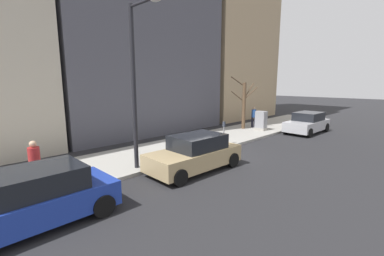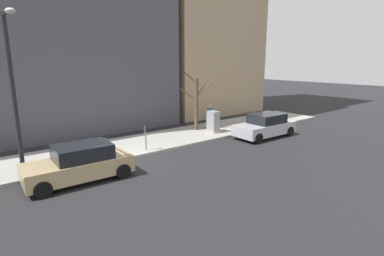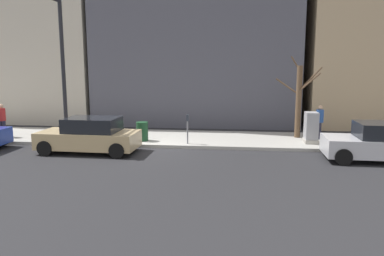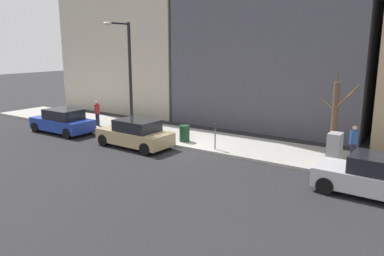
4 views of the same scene
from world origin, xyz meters
TOP-DOWN VIEW (x-y plane):
  - ground_plane at (0.00, 0.00)m, footprint 120.00×120.00m
  - sidewalk at (2.00, 0.00)m, footprint 4.00×36.00m
  - parked_car_silver at (-1.30, -9.45)m, footprint 2.04×4.25m
  - parked_car_tan at (-1.14, 2.40)m, footprint 2.04×4.26m
  - parked_car_blue at (-1.17, 8.49)m, footprint 1.93×4.21m
  - parking_meter at (0.45, -1.62)m, footprint 0.14×0.10m
  - utility_box at (1.30, -7.28)m, footprint 0.83×0.61m
  - streetlamp at (0.28, 4.22)m, footprint 1.97×0.32m
  - bare_tree at (2.61, -6.89)m, footprint 1.75×2.14m
  - trash_bin at (0.90, 0.62)m, footprint 0.56×0.56m
  - pedestrian_near_meter at (2.29, -7.87)m, footprint 0.40×0.36m
  - pedestrian_midblock at (1.09, 7.83)m, footprint 0.36×0.39m

SIDE VIEW (x-z plane):
  - ground_plane at x=0.00m, z-range 0.00..0.00m
  - sidewalk at x=2.00m, z-range 0.00..0.15m
  - trash_bin at x=0.90m, z-range 0.15..1.05m
  - parked_car_silver at x=-1.30m, z-range -0.02..1.50m
  - parked_car_tan at x=-1.14m, z-range -0.02..1.50m
  - parked_car_blue at x=-1.17m, z-range -0.02..1.50m
  - utility_box at x=1.30m, z-range 0.13..1.56m
  - parking_meter at x=0.45m, z-range 0.30..1.65m
  - pedestrian_near_meter at x=2.29m, z-range 0.26..1.92m
  - pedestrian_midblock at x=1.09m, z-range 0.26..1.92m
  - bare_tree at x=2.61m, z-range 0.05..4.07m
  - streetlamp at x=0.28m, z-range 0.77..7.27m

